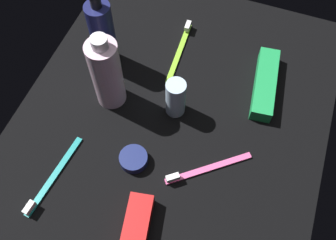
{
  "coord_description": "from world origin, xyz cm",
  "views": [
    {
      "loc": [
        -34.72,
        -12.75,
        69.15
      ],
      "look_at": [
        0.0,
        0.0,
        3.0
      ],
      "focal_mm": 40.02,
      "sensor_mm": 36.0,
      "label": 1
    }
  ],
  "objects_px": {
    "bodywash_bottle": "(107,73)",
    "lotion_bottle": "(103,35)",
    "toothbrush_pink": "(203,169)",
    "cream_tin_left": "(134,159)",
    "toothbrush_teal": "(51,180)",
    "toothpaste_box_green": "(265,84)",
    "deodorant_stick": "(175,98)",
    "toothbrush_lime": "(180,48)"
  },
  "relations": [
    {
      "from": "bodywash_bottle",
      "to": "lotion_bottle",
      "type": "bearing_deg",
      "value": 29.4
    },
    {
      "from": "toothbrush_pink",
      "to": "cream_tin_left",
      "type": "relative_size",
      "value": 2.63
    },
    {
      "from": "lotion_bottle",
      "to": "bodywash_bottle",
      "type": "relative_size",
      "value": 1.01
    },
    {
      "from": "toothbrush_teal",
      "to": "toothpaste_box_green",
      "type": "xyz_separation_m",
      "value": [
        0.36,
        -0.34,
        0.01
      ]
    },
    {
      "from": "deodorant_stick",
      "to": "cream_tin_left",
      "type": "height_order",
      "value": "deodorant_stick"
    },
    {
      "from": "cream_tin_left",
      "to": "toothbrush_pink",
      "type": "bearing_deg",
      "value": -78.18
    },
    {
      "from": "lotion_bottle",
      "to": "toothbrush_teal",
      "type": "xyz_separation_m",
      "value": [
        -0.31,
        -0.02,
        -0.08
      ]
    },
    {
      "from": "deodorant_stick",
      "to": "toothbrush_lime",
      "type": "relative_size",
      "value": 0.52
    },
    {
      "from": "toothpaste_box_green",
      "to": "toothbrush_lime",
      "type": "bearing_deg",
      "value": 72.82
    },
    {
      "from": "toothbrush_teal",
      "to": "toothbrush_lime",
      "type": "relative_size",
      "value": 1.0
    },
    {
      "from": "bodywash_bottle",
      "to": "deodorant_stick",
      "type": "relative_size",
      "value": 2.04
    },
    {
      "from": "deodorant_stick",
      "to": "toothbrush_lime",
      "type": "distance_m",
      "value": 0.17
    },
    {
      "from": "toothbrush_teal",
      "to": "cream_tin_left",
      "type": "xyz_separation_m",
      "value": [
        0.09,
        -0.13,
        0.0
      ]
    },
    {
      "from": "lotion_bottle",
      "to": "toothbrush_pink",
      "type": "height_order",
      "value": "lotion_bottle"
    },
    {
      "from": "bodywash_bottle",
      "to": "toothbrush_pink",
      "type": "xyz_separation_m",
      "value": [
        -0.1,
        -0.24,
        -0.08
      ]
    },
    {
      "from": "lotion_bottle",
      "to": "toothpaste_box_green",
      "type": "xyz_separation_m",
      "value": [
        0.05,
        -0.36,
        -0.07
      ]
    },
    {
      "from": "lotion_bottle",
      "to": "deodorant_stick",
      "type": "distance_m",
      "value": 0.21
    },
    {
      "from": "toothbrush_pink",
      "to": "lotion_bottle",
      "type": "bearing_deg",
      "value": 57.31
    },
    {
      "from": "deodorant_stick",
      "to": "toothbrush_pink",
      "type": "height_order",
      "value": "deodorant_stick"
    },
    {
      "from": "toothbrush_teal",
      "to": "toothbrush_pink",
      "type": "bearing_deg",
      "value": -65.71
    },
    {
      "from": "bodywash_bottle",
      "to": "toothbrush_lime",
      "type": "bearing_deg",
      "value": -28.55
    },
    {
      "from": "deodorant_stick",
      "to": "toothbrush_teal",
      "type": "bearing_deg",
      "value": 144.02
    },
    {
      "from": "lotion_bottle",
      "to": "toothbrush_lime",
      "type": "distance_m",
      "value": 0.19
    },
    {
      "from": "toothbrush_lime",
      "to": "bodywash_bottle",
      "type": "bearing_deg",
      "value": 151.45
    },
    {
      "from": "deodorant_stick",
      "to": "cream_tin_left",
      "type": "bearing_deg",
      "value": 165.69
    },
    {
      "from": "toothbrush_lime",
      "to": "cream_tin_left",
      "type": "bearing_deg",
      "value": -178.71
    },
    {
      "from": "toothpaste_box_green",
      "to": "cream_tin_left",
      "type": "xyz_separation_m",
      "value": [
        -0.26,
        0.2,
        -0.01
      ]
    },
    {
      "from": "lotion_bottle",
      "to": "bodywash_bottle",
      "type": "distance_m",
      "value": 0.11
    },
    {
      "from": "toothpaste_box_green",
      "to": "cream_tin_left",
      "type": "relative_size",
      "value": 3.13
    },
    {
      "from": "lotion_bottle",
      "to": "deodorant_stick",
      "type": "xyz_separation_m",
      "value": [
        -0.07,
        -0.19,
        -0.04
      ]
    },
    {
      "from": "toothbrush_pink",
      "to": "deodorant_stick",
      "type": "bearing_deg",
      "value": 41.61
    },
    {
      "from": "toothpaste_box_green",
      "to": "cream_tin_left",
      "type": "bearing_deg",
      "value": 135.63
    },
    {
      "from": "bodywash_bottle",
      "to": "toothbrush_lime",
      "type": "relative_size",
      "value": 1.05
    },
    {
      "from": "lotion_bottle",
      "to": "deodorant_stick",
      "type": "bearing_deg",
      "value": -111.21
    },
    {
      "from": "toothpaste_box_green",
      "to": "toothbrush_pink",
      "type": "bearing_deg",
      "value": 157.41
    },
    {
      "from": "lotion_bottle",
      "to": "toothbrush_lime",
      "type": "height_order",
      "value": "lotion_bottle"
    },
    {
      "from": "toothbrush_teal",
      "to": "toothpaste_box_green",
      "type": "relative_size",
      "value": 1.02
    },
    {
      "from": "lotion_bottle",
      "to": "bodywash_bottle",
      "type": "height_order",
      "value": "lotion_bottle"
    },
    {
      "from": "bodywash_bottle",
      "to": "toothpaste_box_green",
      "type": "height_order",
      "value": "bodywash_bottle"
    },
    {
      "from": "toothbrush_teal",
      "to": "toothbrush_lime",
      "type": "height_order",
      "value": "same"
    },
    {
      "from": "bodywash_bottle",
      "to": "toothbrush_teal",
      "type": "height_order",
      "value": "bodywash_bottle"
    },
    {
      "from": "lotion_bottle",
      "to": "bodywash_bottle",
      "type": "bearing_deg",
      "value": -150.6
    }
  ]
}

